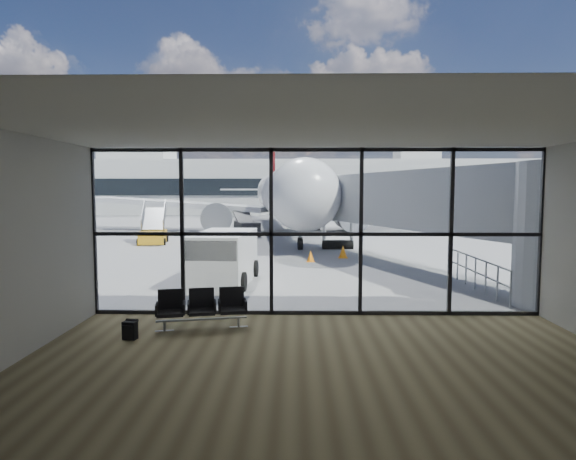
{
  "coord_description": "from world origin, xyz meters",
  "views": [
    {
      "loc": [
        -0.55,
        -12.85,
        3.34
      ],
      "look_at": [
        -0.8,
        3.0,
        2.07
      ],
      "focal_mm": 30.0,
      "sensor_mm": 36.0,
      "label": 1
    }
  ],
  "objects_px": {
    "service_van": "(223,257)",
    "belt_loader": "(247,228)",
    "seating_row": "(202,306)",
    "mobile_stairs": "(153,235)",
    "backpack": "(130,330)",
    "airliner": "(282,194)"
  },
  "relations": [
    {
      "from": "airliner",
      "to": "service_van",
      "type": "distance_m",
      "value": 25.48
    },
    {
      "from": "seating_row",
      "to": "backpack",
      "type": "relative_size",
      "value": 4.77
    },
    {
      "from": "seating_row",
      "to": "mobile_stairs",
      "type": "height_order",
      "value": "mobile_stairs"
    },
    {
      "from": "seating_row",
      "to": "airliner",
      "type": "distance_m",
      "value": 31.16
    },
    {
      "from": "belt_loader",
      "to": "airliner",
      "type": "bearing_deg",
      "value": 50.05
    },
    {
      "from": "belt_loader",
      "to": "mobile_stairs",
      "type": "distance_m",
      "value": 7.75
    },
    {
      "from": "backpack",
      "to": "airliner",
      "type": "distance_m",
      "value": 32.24
    },
    {
      "from": "backpack",
      "to": "mobile_stairs",
      "type": "bearing_deg",
      "value": 116.79
    },
    {
      "from": "backpack",
      "to": "belt_loader",
      "type": "xyz_separation_m",
      "value": [
        0.03,
        25.64,
        0.4
      ]
    },
    {
      "from": "service_van",
      "to": "airliner",
      "type": "bearing_deg",
      "value": 90.22
    },
    {
      "from": "seating_row",
      "to": "service_van",
      "type": "xyz_separation_m",
      "value": [
        -0.34,
        5.69,
        0.43
      ]
    },
    {
      "from": "service_van",
      "to": "belt_loader",
      "type": "relative_size",
      "value": 1.05
    },
    {
      "from": "backpack",
      "to": "airliner",
      "type": "relative_size",
      "value": 0.01
    },
    {
      "from": "seating_row",
      "to": "airliner",
      "type": "height_order",
      "value": "airliner"
    },
    {
      "from": "service_van",
      "to": "belt_loader",
      "type": "xyz_separation_m",
      "value": [
        -1.08,
        18.98,
        -0.34
      ]
    },
    {
      "from": "airliner",
      "to": "belt_loader",
      "type": "bearing_deg",
      "value": -117.2
    },
    {
      "from": "belt_loader",
      "to": "seating_row",
      "type": "bearing_deg",
      "value": -104.9
    },
    {
      "from": "mobile_stairs",
      "to": "service_van",
      "type": "bearing_deg",
      "value": -74.2
    },
    {
      "from": "service_van",
      "to": "mobile_stairs",
      "type": "height_order",
      "value": "mobile_stairs"
    },
    {
      "from": "belt_loader",
      "to": "mobile_stairs",
      "type": "bearing_deg",
      "value": -153.26
    },
    {
      "from": "seating_row",
      "to": "service_van",
      "type": "bearing_deg",
      "value": 81.44
    },
    {
      "from": "backpack",
      "to": "seating_row",
      "type": "bearing_deg",
      "value": 45.47
    }
  ]
}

